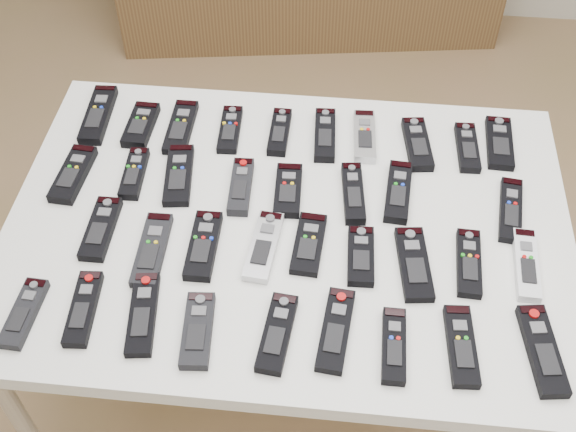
# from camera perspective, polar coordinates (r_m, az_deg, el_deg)

# --- Properties ---
(ground) EXTENTS (4.00, 4.00, 0.00)m
(ground) POSITION_cam_1_polar(r_m,az_deg,el_deg) (2.30, 0.38, -11.34)
(ground) COLOR olive
(ground) RESTS_ON ground
(table) EXTENTS (1.25, 0.88, 0.78)m
(table) POSITION_cam_1_polar(r_m,az_deg,el_deg) (1.64, 0.00, -1.80)
(table) COLOR white
(table) RESTS_ON ground
(remote_0) EXTENTS (0.07, 0.21, 0.02)m
(remote_0) POSITION_cam_1_polar(r_m,az_deg,el_deg) (1.90, -14.76, 7.75)
(remote_0) COLOR black
(remote_0) RESTS_ON table
(remote_1) EXTENTS (0.07, 0.15, 0.02)m
(remote_1) POSITION_cam_1_polar(r_m,az_deg,el_deg) (1.85, -11.55, 7.06)
(remote_1) COLOR black
(remote_1) RESTS_ON table
(remote_2) EXTENTS (0.06, 0.18, 0.02)m
(remote_2) POSITION_cam_1_polar(r_m,az_deg,el_deg) (1.82, -8.47, 6.96)
(remote_2) COLOR black
(remote_2) RESTS_ON table
(remote_3) EXTENTS (0.06, 0.16, 0.02)m
(remote_3) POSITION_cam_1_polar(r_m,az_deg,el_deg) (1.81, -4.61, 6.83)
(remote_3) COLOR black
(remote_3) RESTS_ON table
(remote_4) EXTENTS (0.05, 0.16, 0.02)m
(remote_4) POSITION_cam_1_polar(r_m,az_deg,el_deg) (1.79, -0.67, 6.66)
(remote_4) COLOR black
(remote_4) RESTS_ON table
(remote_5) EXTENTS (0.06, 0.18, 0.02)m
(remote_5) POSITION_cam_1_polar(r_m,az_deg,el_deg) (1.78, 2.93, 6.41)
(remote_5) COLOR black
(remote_5) RESTS_ON table
(remote_6) EXTENTS (0.06, 0.17, 0.02)m
(remote_6) POSITION_cam_1_polar(r_m,az_deg,el_deg) (1.79, 6.06, 6.27)
(remote_6) COLOR #B7B7BC
(remote_6) RESTS_ON table
(remote_7) EXTENTS (0.08, 0.18, 0.02)m
(remote_7) POSITION_cam_1_polar(r_m,az_deg,el_deg) (1.78, 10.19, 5.61)
(remote_7) COLOR black
(remote_7) RESTS_ON table
(remote_8) EXTENTS (0.05, 0.16, 0.02)m
(remote_8) POSITION_cam_1_polar(r_m,az_deg,el_deg) (1.80, 13.99, 5.27)
(remote_8) COLOR black
(remote_8) RESTS_ON table
(remote_9) EXTENTS (0.07, 0.18, 0.02)m
(remote_9) POSITION_cam_1_polar(r_m,az_deg,el_deg) (1.84, 16.37, 5.56)
(remote_9) COLOR black
(remote_9) RESTS_ON table
(remote_10) EXTENTS (0.07, 0.18, 0.02)m
(remote_10) POSITION_cam_1_polar(r_m,az_deg,el_deg) (1.76, -16.62, 3.19)
(remote_10) COLOR black
(remote_10) RESTS_ON table
(remote_11) EXTENTS (0.05, 0.16, 0.02)m
(remote_11) POSITION_cam_1_polar(r_m,az_deg,el_deg) (1.72, -12.05, 3.31)
(remote_11) COLOR black
(remote_11) RESTS_ON table
(remote_12) EXTENTS (0.08, 0.19, 0.02)m
(remote_12) POSITION_cam_1_polar(r_m,az_deg,el_deg) (1.70, -8.63, 3.22)
(remote_12) COLOR black
(remote_12) RESTS_ON table
(remote_13) EXTENTS (0.05, 0.17, 0.02)m
(remote_13) POSITION_cam_1_polar(r_m,az_deg,el_deg) (1.66, -3.75, 2.34)
(remote_13) COLOR black
(remote_13) RESTS_ON table
(remote_14) EXTENTS (0.07, 0.16, 0.02)m
(remote_14) POSITION_cam_1_polar(r_m,az_deg,el_deg) (1.65, 0.01, 2.05)
(remote_14) COLOR black
(remote_14) RESTS_ON table
(remote_15) EXTENTS (0.06, 0.18, 0.02)m
(remote_15) POSITION_cam_1_polar(r_m,az_deg,el_deg) (1.65, 5.18, 1.81)
(remote_15) COLOR black
(remote_15) RESTS_ON table
(remote_16) EXTENTS (0.07, 0.18, 0.02)m
(remote_16) POSITION_cam_1_polar(r_m,az_deg,el_deg) (1.66, 8.70, 1.90)
(remote_16) COLOR black
(remote_16) RESTS_ON table
(remote_17) EXTENTS (0.07, 0.19, 0.02)m
(remote_17) POSITION_cam_1_polar(r_m,az_deg,el_deg) (1.68, 17.18, 0.45)
(remote_17) COLOR black
(remote_17) RESTS_ON table
(remote_18) EXTENTS (0.06, 0.17, 0.02)m
(remote_18) POSITION_cam_1_polar(r_m,az_deg,el_deg) (1.62, -14.58, -0.97)
(remote_18) COLOR black
(remote_18) RESTS_ON table
(remote_19) EXTENTS (0.06, 0.19, 0.02)m
(remote_19) POSITION_cam_1_polar(r_m,az_deg,el_deg) (1.56, -10.70, -2.62)
(remote_19) COLOR black
(remote_19) RESTS_ON table
(remote_20) EXTENTS (0.06, 0.18, 0.02)m
(remote_20) POSITION_cam_1_polar(r_m,az_deg,el_deg) (1.55, -6.71, -2.33)
(remote_20) COLOR black
(remote_20) RESTS_ON table
(remote_21) EXTENTS (0.07, 0.19, 0.02)m
(remote_21) POSITION_cam_1_polar(r_m,az_deg,el_deg) (1.54, -1.94, -2.40)
(remote_21) COLOR #B7B7BC
(remote_21) RESTS_ON table
(remote_22) EXTENTS (0.07, 0.17, 0.02)m
(remote_22) POSITION_cam_1_polar(r_m,az_deg,el_deg) (1.55, 1.65, -2.22)
(remote_22) COLOR black
(remote_22) RESTS_ON table
(remote_23) EXTENTS (0.06, 0.15, 0.02)m
(remote_23) POSITION_cam_1_polar(r_m,az_deg,el_deg) (1.53, 5.77, -3.16)
(remote_23) COLOR black
(remote_23) RESTS_ON table
(remote_24) EXTENTS (0.08, 0.19, 0.02)m
(remote_24) POSITION_cam_1_polar(r_m,az_deg,el_deg) (1.53, 9.92, -3.75)
(remote_24) COLOR black
(remote_24) RESTS_ON table
(remote_25) EXTENTS (0.06, 0.17, 0.02)m
(remote_25) POSITION_cam_1_polar(r_m,az_deg,el_deg) (1.56, 14.10, -3.62)
(remote_25) COLOR black
(remote_25) RESTS_ON table
(remote_26) EXTENTS (0.05, 0.18, 0.02)m
(remote_26) POSITION_cam_1_polar(r_m,az_deg,el_deg) (1.59, 18.32, -3.66)
(remote_26) COLOR silver
(remote_26) RESTS_ON table
(remote_27) EXTENTS (0.05, 0.16, 0.02)m
(remote_27) POSITION_cam_1_polar(r_m,az_deg,el_deg) (1.53, -20.14, -7.22)
(remote_27) COLOR black
(remote_27) RESTS_ON table
(remote_28) EXTENTS (0.06, 0.18, 0.02)m
(remote_28) POSITION_cam_1_polar(r_m,az_deg,el_deg) (1.50, -15.87, -7.04)
(remote_28) COLOR black
(remote_28) RESTS_ON table
(remote_29) EXTENTS (0.07, 0.20, 0.02)m
(remote_29) POSITION_cam_1_polar(r_m,az_deg,el_deg) (1.47, -11.40, -7.57)
(remote_29) COLOR black
(remote_29) RESTS_ON table
(remote_30) EXTENTS (0.07, 0.17, 0.02)m
(remote_30) POSITION_cam_1_polar(r_m,az_deg,el_deg) (1.43, -7.15, -8.94)
(remote_30) COLOR black
(remote_30) RESTS_ON table
(remote_31) EXTENTS (0.07, 0.18, 0.02)m
(remote_31) POSITION_cam_1_polar(r_m,az_deg,el_deg) (1.41, -0.87, -9.24)
(remote_31) COLOR black
(remote_31) RESTS_ON table
(remote_32) EXTENTS (0.07, 0.19, 0.02)m
(remote_32) POSITION_cam_1_polar(r_m,az_deg,el_deg) (1.42, 3.78, -8.98)
(remote_32) COLOR black
(remote_32) RESTS_ON table
(remote_33) EXTENTS (0.04, 0.16, 0.02)m
(remote_33) POSITION_cam_1_polar(r_m,az_deg,el_deg) (1.41, 8.36, -10.11)
(remote_33) COLOR black
(remote_33) RESTS_ON table
(remote_34) EXTENTS (0.06, 0.18, 0.02)m
(remote_34) POSITION_cam_1_polar(r_m,az_deg,el_deg) (1.44, 13.53, -9.94)
(remote_34) COLOR black
(remote_34) RESTS_ON table
(remote_35) EXTENTS (0.08, 0.20, 0.02)m
(remote_35) POSITION_cam_1_polar(r_m,az_deg,el_deg) (1.47, 19.45, -9.97)
(remote_35) COLOR black
(remote_35) RESTS_ON table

